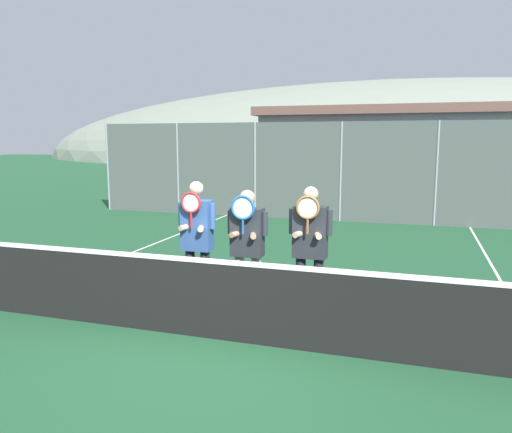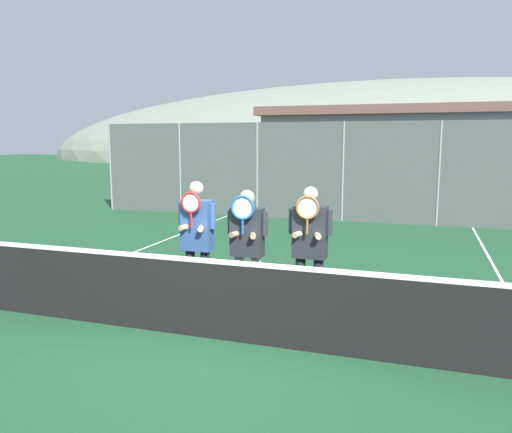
# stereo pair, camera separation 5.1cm
# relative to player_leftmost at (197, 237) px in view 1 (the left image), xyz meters

# --- Properties ---
(ground_plane) EXTENTS (120.00, 120.00, 0.00)m
(ground_plane) POSITION_rel_player_leftmost_xyz_m (0.70, -0.84, -1.06)
(ground_plane) COLOR #1E4C2D
(hill_distant) EXTENTS (94.34, 52.41, 18.34)m
(hill_distant) POSITION_rel_player_leftmost_xyz_m (0.70, 58.08, -1.06)
(hill_distant) COLOR gray
(hill_distant) RESTS_ON ground_plane
(clubhouse_building) EXTENTS (12.44, 5.50, 3.74)m
(clubhouse_building) POSITION_rel_player_leftmost_xyz_m (2.29, 16.74, 0.83)
(clubhouse_building) COLOR #9EA3A8
(clubhouse_building) RESTS_ON ground_plane
(fence_back) EXTENTS (15.81, 0.06, 2.89)m
(fence_back) POSITION_rel_player_leftmost_xyz_m (0.70, 8.44, 0.39)
(fence_back) COLOR gray
(fence_back) RESTS_ON ground_plane
(tennis_net) EXTENTS (9.60, 0.09, 1.09)m
(tennis_net) POSITION_rel_player_leftmost_xyz_m (0.70, -0.84, -0.55)
(tennis_net) COLOR gray
(tennis_net) RESTS_ON ground_plane
(court_line_left_sideline) EXTENTS (0.05, 16.00, 0.01)m
(court_line_left_sideline) POSITION_rel_player_leftmost_xyz_m (-2.87, 2.16, -1.05)
(court_line_left_sideline) COLOR white
(court_line_left_sideline) RESTS_ON ground_plane
(court_line_right_sideline) EXTENTS (0.05, 16.00, 0.01)m
(court_line_right_sideline) POSITION_rel_player_leftmost_xyz_m (4.26, 2.16, -1.05)
(court_line_right_sideline) COLOR white
(court_line_right_sideline) RESTS_ON ground_plane
(player_leftmost) EXTENTS (0.54, 0.34, 1.82)m
(player_leftmost) POSITION_rel_player_leftmost_xyz_m (0.00, 0.00, 0.00)
(player_leftmost) COLOR #232838
(player_leftmost) RESTS_ON ground_plane
(player_center_left) EXTENTS (0.56, 0.34, 1.72)m
(player_center_left) POSITION_rel_player_leftmost_xyz_m (0.70, 0.09, -0.03)
(player_center_left) COLOR white
(player_center_left) RESTS_ON ground_plane
(player_center_right) EXTENTS (0.57, 0.34, 1.79)m
(player_center_right) POSITION_rel_player_leftmost_xyz_m (1.55, 0.12, -0.01)
(player_center_right) COLOR #232838
(player_center_right) RESTS_ON ground_plane
(car_far_left) EXTENTS (4.58, 2.01, 1.84)m
(car_far_left) POSITION_rel_player_leftmost_xyz_m (-3.51, 11.44, -0.12)
(car_far_left) COLOR maroon
(car_far_left) RESTS_ON ground_plane
(car_left_of_center) EXTENTS (4.07, 1.99, 1.81)m
(car_left_of_center) POSITION_rel_player_leftmost_xyz_m (1.71, 11.45, -0.14)
(car_left_of_center) COLOR slate
(car_left_of_center) RESTS_ON ground_plane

